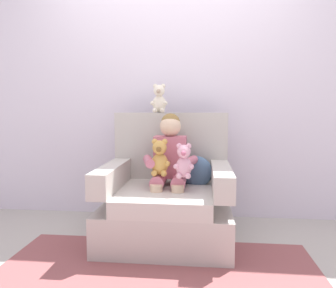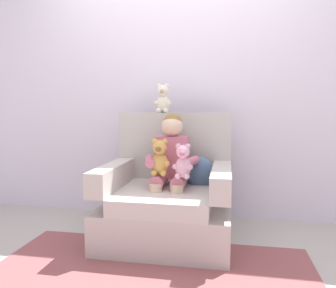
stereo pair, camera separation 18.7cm
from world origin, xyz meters
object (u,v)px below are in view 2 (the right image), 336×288
armchair (168,200)px  plush_pink (183,162)px  plush_honey (160,158)px  throw_pillow (198,172)px  plush_cream_on_backrest (163,99)px  seated_child (171,160)px

armchair → plush_pink: 0.41m
plush_honey → throw_pillow: size_ratio=1.08×
plush_honey → plush_cream_on_backrest: 0.63m
plush_honey → plush_cream_on_backrest: bearing=75.3°
plush_pink → plush_cream_on_backrest: bearing=116.6°
throw_pillow → plush_honey: bearing=-141.5°
armchair → plush_cream_on_backrest: 0.88m
seated_child → throw_pillow: 0.26m
armchair → plush_cream_on_backrest: (-0.10, 0.32, 0.81)m
armchair → seated_child: bearing=44.9°
plush_pink → armchair: bearing=129.3°
throw_pillow → plush_pink: bearing=-107.1°
plush_cream_on_backrest → armchair: bearing=-71.8°
armchair → plush_pink: size_ratio=3.93×
plush_honey → plush_pink: (0.19, -0.07, -0.01)m
seated_child → plush_honey: (-0.06, -0.12, 0.03)m
seated_child → plush_honey: seated_child is taller
plush_pink → plush_cream_on_backrest: plush_cream_on_backrest is taller
seated_child → plush_pink: (0.12, -0.19, 0.02)m
armchair → seated_child: armchair is taller
armchair → throw_pillow: 0.33m
seated_child → plush_honey: bearing=-117.9°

